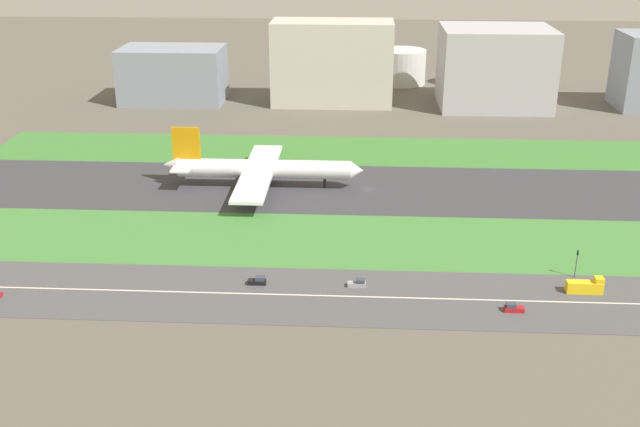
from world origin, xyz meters
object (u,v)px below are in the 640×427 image
(car_1, at_px, (513,308))
(car_3, at_px, (258,281))
(terminal_building, at_px, (173,75))
(fuel_tank_west, at_px, (401,67))
(airliner, at_px, (259,169))
(car_2, at_px, (358,283))
(fuel_tank_centre, at_px, (463,72))
(hangar_building, at_px, (332,63))
(traffic_light, at_px, (577,262))
(truck_0, at_px, (585,286))
(office_tower, at_px, (495,67))

(car_1, distance_m, car_3, 60.11)
(terminal_building, distance_m, fuel_tank_west, 116.88)
(airliner, xyz_separation_m, fuel_tank_west, (52.91, 159.00, 2.42))
(car_2, distance_m, car_3, 24.14)
(car_1, distance_m, fuel_tank_centre, 237.67)
(airliner, bearing_deg, hangar_building, 80.48)
(fuel_tank_centre, bearing_deg, car_3, -108.58)
(car_1, distance_m, traffic_light, 25.86)
(fuel_tank_west, bearing_deg, terminal_building, -157.34)
(car_1, distance_m, hangar_building, 198.85)
(truck_0, bearing_deg, fuel_tank_centre, 90.40)
(car_1, relative_size, terminal_building, 0.09)
(terminal_building, bearing_deg, airliner, -64.29)
(airliner, xyz_separation_m, terminal_building, (-54.90, 114.00, 6.34))
(hangar_building, height_order, fuel_tank_centre, hangar_building)
(traffic_light, bearing_deg, car_3, -174.11)
(car_3, height_order, truck_0, truck_0)
(traffic_light, distance_m, terminal_building, 224.00)
(office_tower, distance_m, fuel_tank_centre, 47.14)
(airliner, xyz_separation_m, car_2, (32.53, -68.00, -5.31))
(car_3, bearing_deg, terminal_building, 109.17)
(car_3, height_order, terminal_building, terminal_building)
(hangar_building, distance_m, fuel_tank_west, 57.19)
(car_3, height_order, hangar_building, hangar_building)
(car_1, xyz_separation_m, traffic_light, (18.26, 17.99, 3.37))
(car_2, height_order, car_1, same)
(terminal_building, bearing_deg, fuel_tank_centre, 17.87)
(truck_0, bearing_deg, car_1, -151.75)
(office_tower, bearing_deg, traffic_light, -92.22)
(car_1, bearing_deg, airliner, -49.06)
(airliner, xyz_separation_m, hangar_building, (19.12, 114.00, 12.60))
(truck_0, xyz_separation_m, fuel_tank_centre, (-1.59, 227.00, 4.42))
(car_3, bearing_deg, fuel_tank_west, 78.90)
(car_2, xyz_separation_m, car_1, (35.13, -10.00, 0.00))
(airliner, relative_size, truck_0, 7.74)
(hangar_building, bearing_deg, terminal_building, 180.00)
(office_tower, bearing_deg, car_2, -108.28)
(traffic_light, height_order, fuel_tank_west, fuel_tank_west)
(car_3, bearing_deg, hangar_building, 86.63)
(hangar_building, relative_size, office_tower, 1.12)
(car_2, bearing_deg, office_tower, 71.72)
(car_2, xyz_separation_m, traffic_light, (53.39, 7.99, 3.37))
(traffic_light, distance_m, office_tower, 174.65)
(traffic_light, bearing_deg, office_tower, 87.78)
(car_3, distance_m, fuel_tank_west, 231.45)
(truck_0, xyz_separation_m, terminal_building, (-141.16, 182.00, 10.90))
(traffic_light, relative_size, office_tower, 0.15)
(hangar_building, bearing_deg, office_tower, 0.00)
(office_tower, bearing_deg, truck_0, -92.01)
(hangar_building, bearing_deg, car_2, -85.79)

